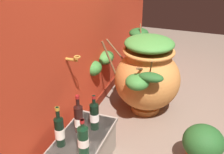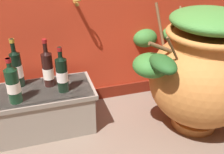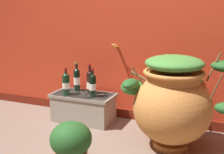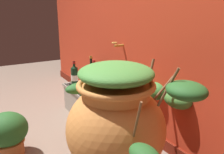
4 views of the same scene
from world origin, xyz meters
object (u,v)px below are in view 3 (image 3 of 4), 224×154
(wine_bottle_left, at_px, (77,79))
(potted_shrub, at_px, (71,143))
(wine_bottle_back, at_px, (90,82))
(wine_bottle_middle, at_px, (66,83))
(terracotta_urn, at_px, (173,101))
(wine_bottle_right, at_px, (93,85))

(wine_bottle_left, distance_m, potted_shrub, 1.12)
(wine_bottle_back, bearing_deg, wine_bottle_left, 163.31)
(wine_bottle_back, bearing_deg, potted_shrub, -72.09)
(wine_bottle_middle, height_order, potted_shrub, wine_bottle_middle)
(terracotta_urn, distance_m, wine_bottle_middle, 1.16)
(wine_bottle_left, bearing_deg, wine_bottle_back, -16.69)
(wine_bottle_left, xyz_separation_m, wine_bottle_back, (0.19, -0.06, -0.00))
(wine_bottle_middle, bearing_deg, wine_bottle_left, 84.20)
(terracotta_urn, bearing_deg, wine_bottle_back, 162.62)
(wine_bottle_left, relative_size, wine_bottle_right, 1.09)
(wine_bottle_left, xyz_separation_m, wine_bottle_right, (0.27, -0.15, -0.00))
(terracotta_urn, xyz_separation_m, wine_bottle_back, (-0.94, 0.29, 0.01))
(wine_bottle_left, bearing_deg, wine_bottle_middle, -95.80)
(wine_bottle_middle, bearing_deg, wine_bottle_right, 8.32)
(wine_bottle_right, bearing_deg, wine_bottle_left, 150.34)
(potted_shrub, bearing_deg, terracotta_urn, 44.49)
(wine_bottle_middle, xyz_separation_m, wine_bottle_back, (0.21, 0.14, 0.00))
(terracotta_urn, xyz_separation_m, wine_bottle_middle, (-1.15, 0.16, 0.00))
(wine_bottle_left, bearing_deg, terracotta_urn, -17.27)
(wine_bottle_middle, relative_size, wine_bottle_back, 0.87)
(wine_bottle_middle, distance_m, potted_shrub, 0.96)
(wine_bottle_back, bearing_deg, terracotta_urn, -17.38)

